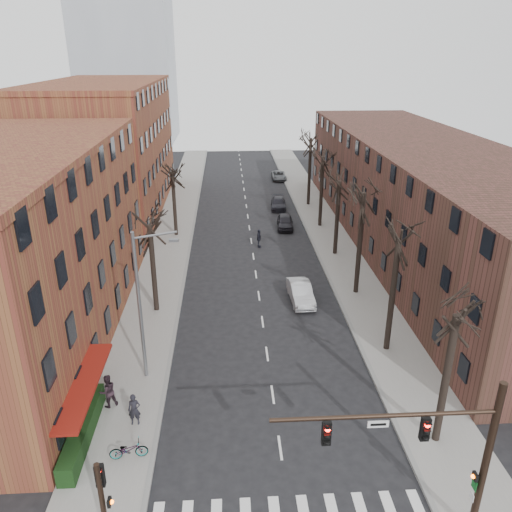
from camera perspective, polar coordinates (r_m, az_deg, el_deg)
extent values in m
cube|color=gray|center=(52.82, -9.42, 2.75)|extent=(4.00, 90.00, 0.15)
cube|color=gray|center=(53.50, 7.89, 3.10)|extent=(4.00, 90.00, 0.15)
cube|color=brown|center=(34.55, -26.57, 0.30)|extent=(12.00, 26.00, 12.00)
cube|color=brown|center=(61.01, -16.67, 11.53)|extent=(12.00, 28.00, 14.00)
cube|color=#4E2B24|center=(49.71, 18.43, 6.59)|extent=(12.00, 50.00, 10.00)
cube|color=maroon|center=(27.98, -18.27, -18.03)|extent=(1.20, 7.00, 0.15)
cube|color=#173311|center=(26.86, -19.19, -18.32)|extent=(0.80, 6.00, 1.00)
cylinder|color=black|center=(21.56, 24.74, -20.76)|extent=(0.28, 0.28, 7.20)
cylinder|color=black|center=(18.58, 14.51, -17.27)|extent=(8.00, 0.16, 0.16)
cube|color=black|center=(19.46, 18.75, -18.21)|extent=(0.32, 0.22, 0.95)
cube|color=black|center=(18.54, 8.05, -19.40)|extent=(0.32, 0.22, 0.95)
cube|color=silver|center=(18.75, 13.79, -18.16)|extent=(0.75, 0.04, 0.28)
cube|color=black|center=(21.84, 23.77, -22.06)|extent=(0.12, 0.30, 0.30)
cylinder|color=black|center=(21.06, -17.02, -26.05)|extent=(0.20, 0.20, 4.40)
cube|color=black|center=(20.11, -17.42, -22.81)|extent=(0.32, 0.22, 0.95)
cube|color=black|center=(20.71, -16.41, -25.37)|extent=(0.12, 0.30, 0.30)
cylinder|color=slate|center=(28.23, -13.13, -5.94)|extent=(0.20, 0.20, 9.00)
cylinder|color=slate|center=(26.31, -11.59, 2.34)|extent=(2.39, 0.12, 0.46)
cube|color=slate|center=(26.29, -9.38, 1.79)|extent=(0.50, 0.22, 0.14)
imported|color=#ABADB2|center=(37.83, 5.12, -4.18)|extent=(1.74, 4.48, 1.45)
imported|color=black|center=(53.34, 3.34, 3.94)|extent=(1.95, 4.24, 1.41)
imported|color=black|center=(60.13, 2.57, 6.02)|extent=(2.05, 4.38, 1.24)
imported|color=#5B5F63|center=(74.04, 2.62, 9.17)|extent=(2.02, 4.34, 1.20)
imported|color=black|center=(26.80, -13.73, -16.69)|extent=(0.65, 0.44, 1.72)
imported|color=#2A1C24|center=(28.20, -16.58, -14.58)|extent=(1.15, 1.08, 1.89)
imported|color=black|center=(47.90, 0.33, 2.02)|extent=(0.56, 1.10, 1.80)
imported|color=gray|center=(25.35, -14.35, -20.64)|extent=(1.82, 0.81, 0.93)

